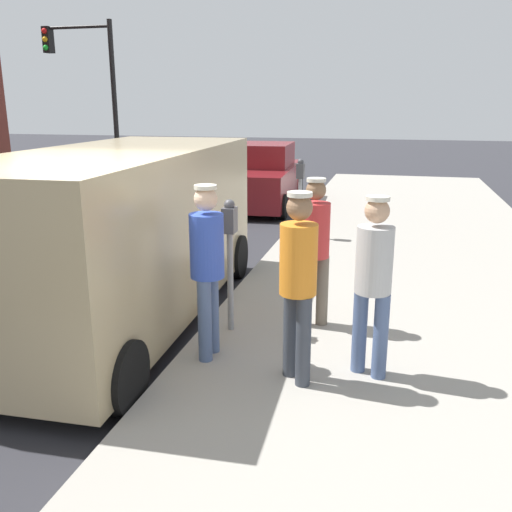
{
  "coord_description": "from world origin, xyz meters",
  "views": [
    {
      "loc": [
        3.07,
        -4.79,
        2.68
      ],
      "look_at": [
        1.65,
        0.94,
        1.05
      ],
      "focal_mm": 38.88,
      "sensor_mm": 36.0,
      "label": 1
    }
  ],
  "objects_px": {
    "pedestrian_in_blue": "(207,260)",
    "pedestrian_in_red": "(315,243)",
    "pedestrian_in_gray": "(373,275)",
    "pedestrian_in_orange": "(298,275)",
    "parking_meter_near": "(230,243)",
    "parked_van": "(120,232)",
    "parked_sedan_ahead": "(259,178)",
    "parking_meter_far": "(300,184)",
    "traffic_light_corner": "(89,76)"
  },
  "relations": [
    {
      "from": "parking_meter_near",
      "to": "parking_meter_far",
      "type": "xyz_separation_m",
      "value": [
        0.0,
        4.74,
        0.0
      ]
    },
    {
      "from": "parking_meter_far",
      "to": "traffic_light_corner",
      "type": "relative_size",
      "value": 0.29
    },
    {
      "from": "parking_meter_near",
      "to": "pedestrian_in_gray",
      "type": "relative_size",
      "value": 0.88
    },
    {
      "from": "parking_meter_far",
      "to": "traffic_light_corner",
      "type": "xyz_separation_m",
      "value": [
        -7.98,
        6.36,
        2.34
      ]
    },
    {
      "from": "parking_meter_near",
      "to": "pedestrian_in_orange",
      "type": "xyz_separation_m",
      "value": [
        0.94,
        -1.02,
        0.0
      ]
    },
    {
      "from": "pedestrian_in_gray",
      "to": "pedestrian_in_blue",
      "type": "height_order",
      "value": "pedestrian_in_blue"
    },
    {
      "from": "pedestrian_in_blue",
      "to": "parked_van",
      "type": "bearing_deg",
      "value": 145.32
    },
    {
      "from": "parking_meter_far",
      "to": "pedestrian_in_blue",
      "type": "bearing_deg",
      "value": -90.22
    },
    {
      "from": "parking_meter_far",
      "to": "pedestrian_in_orange",
      "type": "distance_m",
      "value": 5.84
    },
    {
      "from": "pedestrian_in_gray",
      "to": "pedestrian_in_orange",
      "type": "xyz_separation_m",
      "value": [
        -0.65,
        -0.28,
        0.04
      ]
    },
    {
      "from": "parked_sedan_ahead",
      "to": "pedestrian_in_red",
      "type": "bearing_deg",
      "value": -72.34
    },
    {
      "from": "parked_sedan_ahead",
      "to": "traffic_light_corner",
      "type": "relative_size",
      "value": 0.86
    },
    {
      "from": "parking_meter_near",
      "to": "pedestrian_in_red",
      "type": "distance_m",
      "value": 0.97
    },
    {
      "from": "pedestrian_in_gray",
      "to": "parked_sedan_ahead",
      "type": "bearing_deg",
      "value": 109.57
    },
    {
      "from": "pedestrian_in_orange",
      "to": "pedestrian_in_gray",
      "type": "bearing_deg",
      "value": 23.5
    },
    {
      "from": "pedestrian_in_red",
      "to": "parked_van",
      "type": "xyz_separation_m",
      "value": [
        -2.39,
        -0.07,
        0.01
      ]
    },
    {
      "from": "traffic_light_corner",
      "to": "parked_van",
      "type": "bearing_deg",
      "value": -59.03
    },
    {
      "from": "pedestrian_in_red",
      "to": "pedestrian_in_blue",
      "type": "bearing_deg",
      "value": -130.08
    },
    {
      "from": "parked_van",
      "to": "parked_sedan_ahead",
      "type": "distance_m",
      "value": 8.44
    },
    {
      "from": "pedestrian_in_orange",
      "to": "pedestrian_in_blue",
      "type": "bearing_deg",
      "value": 162.75
    },
    {
      "from": "parking_meter_far",
      "to": "parked_van",
      "type": "height_order",
      "value": "parked_van"
    },
    {
      "from": "pedestrian_in_red",
      "to": "parked_sedan_ahead",
      "type": "distance_m",
      "value": 8.78
    },
    {
      "from": "parking_meter_near",
      "to": "parked_van",
      "type": "relative_size",
      "value": 0.29
    },
    {
      "from": "parking_meter_far",
      "to": "pedestrian_in_blue",
      "type": "relative_size",
      "value": 0.86
    },
    {
      "from": "parking_meter_far",
      "to": "parked_sedan_ahead",
      "type": "relative_size",
      "value": 0.34
    },
    {
      "from": "pedestrian_in_orange",
      "to": "pedestrian_in_red",
      "type": "distance_m",
      "value": 1.39
    },
    {
      "from": "pedestrian_in_orange",
      "to": "parked_van",
      "type": "xyz_separation_m",
      "value": [
        -2.44,
        1.32,
        -0.03
      ]
    },
    {
      "from": "pedestrian_in_blue",
      "to": "pedestrian_in_red",
      "type": "relative_size",
      "value": 1.03
    },
    {
      "from": "pedestrian_in_blue",
      "to": "parked_sedan_ahead",
      "type": "bearing_deg",
      "value": 100.47
    },
    {
      "from": "parked_sedan_ahead",
      "to": "parked_van",
      "type": "bearing_deg",
      "value": -88.18
    },
    {
      "from": "pedestrian_in_red",
      "to": "pedestrian_in_gray",
      "type": "bearing_deg",
      "value": -57.5
    },
    {
      "from": "pedestrian_in_gray",
      "to": "parked_sedan_ahead",
      "type": "height_order",
      "value": "pedestrian_in_gray"
    },
    {
      "from": "parking_meter_far",
      "to": "pedestrian_in_gray",
      "type": "height_order",
      "value": "pedestrian_in_gray"
    },
    {
      "from": "parking_meter_near",
      "to": "pedestrian_in_orange",
      "type": "height_order",
      "value": "pedestrian_in_orange"
    },
    {
      "from": "parking_meter_far",
      "to": "pedestrian_in_red",
      "type": "height_order",
      "value": "pedestrian_in_red"
    },
    {
      "from": "pedestrian_in_orange",
      "to": "parked_van",
      "type": "distance_m",
      "value": 2.78
    },
    {
      "from": "pedestrian_in_orange",
      "to": "parked_van",
      "type": "height_order",
      "value": "parked_van"
    },
    {
      "from": "pedestrian_in_gray",
      "to": "parked_van",
      "type": "height_order",
      "value": "parked_van"
    },
    {
      "from": "parking_meter_near",
      "to": "parked_van",
      "type": "bearing_deg",
      "value": 168.54
    },
    {
      "from": "pedestrian_in_orange",
      "to": "parked_van",
      "type": "relative_size",
      "value": 0.34
    },
    {
      "from": "parking_meter_far",
      "to": "pedestrian_in_orange",
      "type": "height_order",
      "value": "pedestrian_in_orange"
    },
    {
      "from": "parked_van",
      "to": "traffic_light_corner",
      "type": "relative_size",
      "value": 1.01
    },
    {
      "from": "parking_meter_near",
      "to": "pedestrian_in_blue",
      "type": "height_order",
      "value": "pedestrian_in_blue"
    },
    {
      "from": "pedestrian_in_orange",
      "to": "parked_sedan_ahead",
      "type": "distance_m",
      "value": 10.13
    },
    {
      "from": "parking_meter_far",
      "to": "pedestrian_in_orange",
      "type": "bearing_deg",
      "value": -80.71
    },
    {
      "from": "pedestrian_in_gray",
      "to": "pedestrian_in_red",
      "type": "distance_m",
      "value": 1.31
    },
    {
      "from": "pedestrian_in_gray",
      "to": "parked_sedan_ahead",
      "type": "distance_m",
      "value": 10.05
    },
    {
      "from": "pedestrian_in_orange",
      "to": "traffic_light_corner",
      "type": "bearing_deg",
      "value": 126.36
    },
    {
      "from": "pedestrian_in_gray",
      "to": "pedestrian_in_orange",
      "type": "distance_m",
      "value": 0.72
    },
    {
      "from": "pedestrian_in_blue",
      "to": "parked_van",
      "type": "distance_m",
      "value": 1.8
    }
  ]
}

